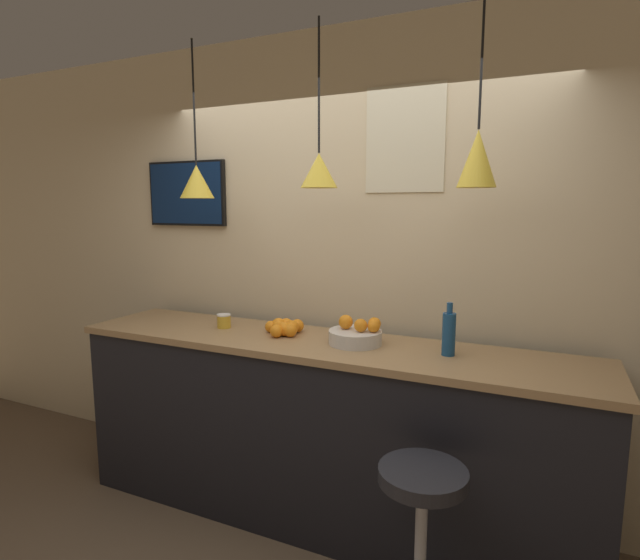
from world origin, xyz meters
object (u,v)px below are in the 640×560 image
fruit_bowl (356,335)px  spread_jar (224,321)px  bar_stool (421,521)px  mounted_tv (187,194)px  juice_bottle (449,333)px

fruit_bowl → spread_jar: 0.88m
bar_stool → spread_jar: 1.64m
fruit_bowl → mounted_tv: bearing=166.7°
bar_stool → juice_bottle: juice_bottle is taller
spread_jar → mounted_tv: 1.02m
fruit_bowl → juice_bottle: (0.50, -0.00, 0.06)m
mounted_tv → fruit_bowl: bearing=-13.3°
spread_jar → mounted_tv: bearing=147.7°
fruit_bowl → mounted_tv: (-1.42, 0.34, 0.79)m
spread_jar → juice_bottle: bearing=-0.0°
bar_stool → mounted_tv: mounted_tv is taller
juice_bottle → fruit_bowl: bearing=179.8°
bar_stool → mounted_tv: (-1.94, 0.93, 1.40)m
spread_jar → fruit_bowl: bearing=0.1°
bar_stool → fruit_bowl: fruit_bowl is taller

